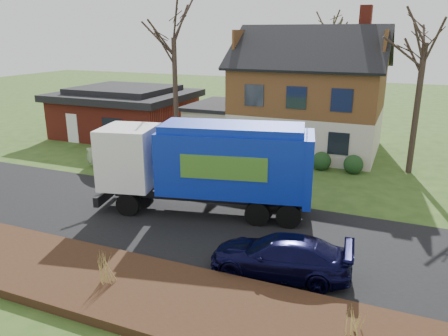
% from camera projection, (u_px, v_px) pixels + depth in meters
% --- Properties ---
extents(ground, '(120.00, 120.00, 0.00)m').
position_uv_depth(ground, '(186.00, 222.00, 18.35)').
color(ground, '#2B4A18').
rests_on(ground, ground).
extents(road, '(80.00, 7.00, 0.02)m').
position_uv_depth(road, '(186.00, 222.00, 18.35)').
color(road, black).
rests_on(road, ground).
extents(mulch_verge, '(80.00, 3.50, 0.30)m').
position_uv_depth(mulch_verge, '(107.00, 283.00, 13.65)').
color(mulch_verge, black).
rests_on(mulch_verge, ground).
extents(main_house, '(12.95, 8.95, 9.26)m').
position_uv_depth(main_house, '(302.00, 90.00, 28.84)').
color(main_house, beige).
rests_on(main_house, ground).
extents(ranch_house, '(9.80, 8.20, 3.70)m').
position_uv_depth(ranch_house, '(126.00, 111.00, 33.71)').
color(ranch_house, maroon).
rests_on(ranch_house, ground).
extents(garbage_truck, '(9.63, 4.41, 3.99)m').
position_uv_depth(garbage_truck, '(210.00, 162.00, 18.77)').
color(garbage_truck, black).
rests_on(garbage_truck, ground).
extents(silver_sedan, '(5.05, 3.27, 1.57)m').
position_uv_depth(silver_sedan, '(121.00, 159.00, 24.76)').
color(silver_sedan, '#B2B5BA').
rests_on(silver_sedan, ground).
extents(navy_wagon, '(4.78, 2.38, 1.33)m').
position_uv_depth(navy_wagon, '(280.00, 256.00, 14.22)').
color(navy_wagon, black).
rests_on(navy_wagon, ground).
extents(tree_front_west, '(3.44, 3.44, 10.21)m').
position_uv_depth(tree_front_west, '(173.00, 19.00, 25.96)').
color(tree_front_west, '#3A2B22').
rests_on(tree_front_west, ground).
extents(tree_front_east, '(3.67, 3.67, 10.20)m').
position_uv_depth(tree_front_east, '(429.00, 19.00, 22.45)').
color(tree_front_east, '#382A21').
rests_on(tree_front_east, ground).
extents(tree_back, '(3.42, 3.42, 10.84)m').
position_uv_depth(tree_back, '(333.00, 14.00, 34.45)').
color(tree_back, '#413727').
rests_on(tree_back, ground).
extents(grass_clump_mid, '(0.38, 0.31, 1.06)m').
position_uv_depth(grass_clump_mid, '(108.00, 265.00, 13.35)').
color(grass_clump_mid, '#A79149').
rests_on(grass_clump_mid, mulch_verge).
extents(grass_clump_east, '(0.34, 0.28, 0.85)m').
position_uv_depth(grass_clump_east, '(356.00, 320.00, 10.98)').
color(grass_clump_east, tan).
rests_on(grass_clump_east, mulch_verge).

